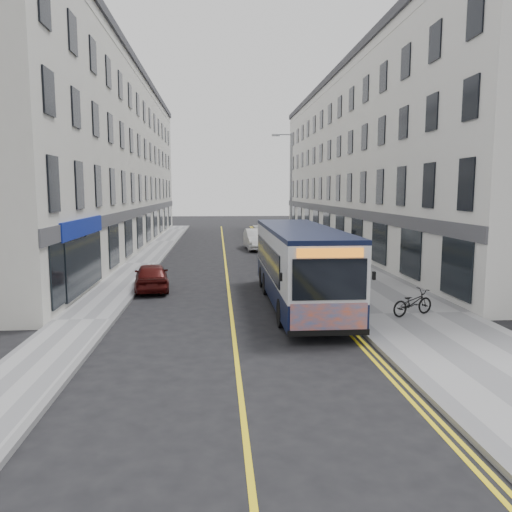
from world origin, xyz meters
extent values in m
plane|color=black|center=(0.00, 0.00, 0.00)|extent=(140.00, 140.00, 0.00)
cube|color=gray|center=(6.25, 12.00, 0.06)|extent=(4.50, 64.00, 0.12)
cube|color=gray|center=(-5.00, 12.00, 0.06)|extent=(2.00, 64.00, 0.12)
cube|color=slate|center=(4.00, 12.00, 0.07)|extent=(0.18, 64.00, 0.13)
cube|color=slate|center=(-4.00, 12.00, 0.07)|extent=(0.18, 64.00, 0.13)
cube|color=yellow|center=(0.00, 12.00, 0.00)|extent=(0.12, 64.00, 0.01)
cube|color=yellow|center=(3.55, 12.00, 0.00)|extent=(0.10, 64.00, 0.01)
cube|color=yellow|center=(3.75, 12.00, 0.00)|extent=(0.10, 64.00, 0.01)
cube|color=silver|center=(11.50, 21.00, 6.50)|extent=(6.00, 46.00, 13.00)
cube|color=silver|center=(-9.00, 21.00, 6.50)|extent=(6.00, 46.00, 13.00)
cylinder|color=gray|center=(4.25, 14.00, 4.00)|extent=(0.14, 0.14, 8.00)
cylinder|color=gray|center=(3.75, 14.00, 7.90)|extent=(1.00, 0.08, 0.08)
cube|color=gray|center=(3.25, 14.00, 7.85)|extent=(0.50, 0.18, 0.12)
cube|color=black|center=(2.64, 0.80, 0.75)|extent=(2.34, 10.31, 0.84)
cube|color=#BABCC1|center=(2.64, 0.80, 2.01)|extent=(2.34, 10.31, 1.69)
cube|color=black|center=(2.64, 0.80, 2.93)|extent=(2.36, 10.31, 0.15)
cube|color=black|center=(1.45, 1.37, 1.83)|extent=(0.04, 8.06, 1.08)
cube|color=black|center=(3.83, 1.37, 1.83)|extent=(0.04, 8.06, 1.08)
cube|color=black|center=(2.64, -4.37, 1.92)|extent=(2.11, 0.04, 1.17)
cube|color=#F15214|center=(2.64, -4.37, 0.80)|extent=(2.20, 0.04, 0.89)
cube|color=orange|center=(2.64, -4.38, 2.67)|extent=(1.87, 0.04, 0.26)
cylinder|color=black|center=(1.58, -2.29, 0.47)|extent=(0.26, 0.94, 0.94)
cylinder|color=black|center=(3.70, -2.29, 0.47)|extent=(0.26, 0.94, 0.94)
cylinder|color=black|center=(1.58, 2.87, 0.47)|extent=(0.26, 0.94, 0.94)
cylinder|color=black|center=(3.70, 2.87, 0.47)|extent=(0.26, 0.94, 0.94)
cylinder|color=black|center=(1.58, 4.55, 0.47)|extent=(0.26, 0.94, 0.94)
cylinder|color=black|center=(3.70, 4.55, 0.47)|extent=(0.26, 0.94, 0.94)
imported|color=black|center=(6.19, -1.57, 0.57)|extent=(1.81, 1.21, 0.90)
imported|color=olive|center=(5.61, 14.51, 1.00)|extent=(0.75, 0.62, 1.76)
imported|color=black|center=(8.00, 15.87, 0.92)|extent=(0.84, 0.69, 1.60)
imported|color=silver|center=(2.48, 19.30, 0.77)|extent=(1.85, 4.74, 1.54)
imported|color=#450D0B|center=(-3.40, 4.20, 0.62)|extent=(1.93, 3.79, 1.24)
camera|label=1|loc=(-0.46, -17.85, 4.37)|focal=35.00mm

